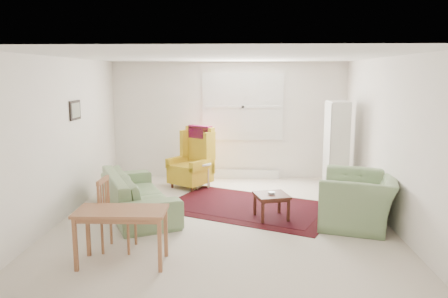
{
  "coord_description": "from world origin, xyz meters",
  "views": [
    {
      "loc": [
        0.29,
        -6.62,
        2.24
      ],
      "look_at": [
        0.0,
        0.3,
        1.05
      ],
      "focal_mm": 35.0,
      "sensor_mm": 36.0,
      "label": 1
    }
  ],
  "objects_px": {
    "sofa": "(137,185)",
    "stool": "(201,175)",
    "armchair": "(358,195)",
    "desk_chair": "(119,214)",
    "wingback_chair": "(190,157)",
    "cabinet": "(336,147)",
    "coffee_table": "(271,206)",
    "desk": "(122,237)"
  },
  "relations": [
    {
      "from": "sofa",
      "to": "stool",
      "type": "bearing_deg",
      "value": -54.7
    },
    {
      "from": "sofa",
      "to": "armchair",
      "type": "distance_m",
      "value": 3.47
    },
    {
      "from": "desk_chair",
      "to": "wingback_chair",
      "type": "bearing_deg",
      "value": -8.09
    },
    {
      "from": "cabinet",
      "to": "coffee_table",
      "type": "bearing_deg",
      "value": -127.3
    },
    {
      "from": "cabinet",
      "to": "desk",
      "type": "height_order",
      "value": "cabinet"
    },
    {
      "from": "wingback_chair",
      "to": "desk",
      "type": "relative_size",
      "value": 1.15
    },
    {
      "from": "coffee_table",
      "to": "desk_chair",
      "type": "xyz_separation_m",
      "value": [
        -2.04,
        -1.3,
        0.27
      ]
    },
    {
      "from": "sofa",
      "to": "desk_chair",
      "type": "distance_m",
      "value": 1.53
    },
    {
      "from": "armchair",
      "to": "cabinet",
      "type": "relative_size",
      "value": 0.69
    },
    {
      "from": "desk",
      "to": "sofa",
      "type": "bearing_deg",
      "value": 98.24
    },
    {
      "from": "coffee_table",
      "to": "stool",
      "type": "distance_m",
      "value": 2.2
    },
    {
      "from": "sofa",
      "to": "coffee_table",
      "type": "relative_size",
      "value": 4.6
    },
    {
      "from": "sofa",
      "to": "stool",
      "type": "xyz_separation_m",
      "value": [
        0.9,
        1.57,
        -0.19
      ]
    },
    {
      "from": "wingback_chair",
      "to": "sofa",
      "type": "bearing_deg",
      "value": -78.09
    },
    {
      "from": "sofa",
      "to": "armchair",
      "type": "relative_size",
      "value": 1.88
    },
    {
      "from": "desk_chair",
      "to": "desk",
      "type": "bearing_deg",
      "value": -157.76
    },
    {
      "from": "desk",
      "to": "desk_chair",
      "type": "distance_m",
      "value": 0.47
    },
    {
      "from": "wingback_chair",
      "to": "desk_chair",
      "type": "bearing_deg",
      "value": -65.59
    },
    {
      "from": "cabinet",
      "to": "desk",
      "type": "relative_size",
      "value": 1.64
    },
    {
      "from": "armchair",
      "to": "coffee_table",
      "type": "relative_size",
      "value": 2.45
    },
    {
      "from": "sofa",
      "to": "desk",
      "type": "height_order",
      "value": "sofa"
    },
    {
      "from": "armchair",
      "to": "desk",
      "type": "distance_m",
      "value": 3.49
    },
    {
      "from": "armchair",
      "to": "stool",
      "type": "distance_m",
      "value": 3.27
    },
    {
      "from": "coffee_table",
      "to": "sofa",
      "type": "bearing_deg",
      "value": 173.9
    },
    {
      "from": "wingback_chair",
      "to": "coffee_table",
      "type": "xyz_separation_m",
      "value": [
        1.49,
        -1.87,
        -0.41
      ]
    },
    {
      "from": "armchair",
      "to": "desk_chair",
      "type": "bearing_deg",
      "value": -56.0
    },
    {
      "from": "stool",
      "to": "sofa",
      "type": "bearing_deg",
      "value": -119.74
    },
    {
      "from": "sofa",
      "to": "desk",
      "type": "bearing_deg",
      "value": 163.27
    },
    {
      "from": "cabinet",
      "to": "desk_chair",
      "type": "height_order",
      "value": "cabinet"
    },
    {
      "from": "armchair",
      "to": "sofa",
      "type": "bearing_deg",
      "value": -81.5
    },
    {
      "from": "armchair",
      "to": "coffee_table",
      "type": "height_order",
      "value": "armchair"
    },
    {
      "from": "stool",
      "to": "desk_chair",
      "type": "bearing_deg",
      "value": -104.01
    },
    {
      "from": "cabinet",
      "to": "wingback_chair",
      "type": "bearing_deg",
      "value": 177.74
    },
    {
      "from": "sofa",
      "to": "cabinet",
      "type": "xyz_separation_m",
      "value": [
        3.51,
        1.49,
        0.41
      ]
    },
    {
      "from": "desk",
      "to": "stool",
      "type": "bearing_deg",
      "value": 80.11
    },
    {
      "from": "desk",
      "to": "cabinet",
      "type": "bearing_deg",
      "value": 46.86
    },
    {
      "from": "coffee_table",
      "to": "stool",
      "type": "height_order",
      "value": "stool"
    },
    {
      "from": "wingback_chair",
      "to": "cabinet",
      "type": "distance_m",
      "value": 2.85
    },
    {
      "from": "wingback_chair",
      "to": "cabinet",
      "type": "relative_size",
      "value": 0.7
    },
    {
      "from": "armchair",
      "to": "cabinet",
      "type": "xyz_separation_m",
      "value": [
        0.07,
        1.96,
        0.4
      ]
    },
    {
      "from": "wingback_chair",
      "to": "armchair",
      "type": "bearing_deg",
      "value": -3.1
    },
    {
      "from": "coffee_table",
      "to": "desk_chair",
      "type": "relative_size",
      "value": 0.52
    }
  ]
}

